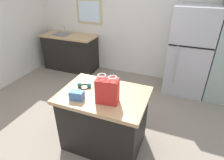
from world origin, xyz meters
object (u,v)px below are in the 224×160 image
object	(u,v)px
shopping_bag	(107,91)
small_box	(77,95)
ear_defenders	(84,86)
bottle	(115,82)
refrigerator	(189,52)
kitchen_island	(104,119)

from	to	relation	value
shopping_bag	small_box	bearing A→B (deg)	-166.61
shopping_bag	ear_defenders	size ratio (longest dim) A/B	1.84
shopping_bag	bottle	world-z (taller)	shopping_bag
shopping_bag	bottle	distance (m)	0.37
shopping_bag	ear_defenders	distance (m)	0.49
small_box	refrigerator	bearing A→B (deg)	61.35
refrigerator	bottle	distance (m)	2.04
small_box	bottle	size ratio (longest dim) A/B	0.89
kitchen_island	refrigerator	xyz separation A→B (m)	(0.99, 2.03, 0.44)
bottle	ear_defenders	world-z (taller)	bottle
kitchen_island	refrigerator	size ratio (longest dim) A/B	0.65
refrigerator	shopping_bag	bearing A→B (deg)	-111.69
kitchen_island	ear_defenders	size ratio (longest dim) A/B	5.90
refrigerator	shopping_bag	size ratio (longest dim) A/B	4.93
small_box	shopping_bag	bearing A→B (deg)	13.39
refrigerator	small_box	xyz separation A→B (m)	(-1.24, -2.27, 0.05)
shopping_bag	bottle	bearing A→B (deg)	96.42
kitchen_island	small_box	size ratio (longest dim) A/B	6.65
kitchen_island	shopping_bag	world-z (taller)	shopping_bag
ear_defenders	bottle	bearing A→B (deg)	21.51
refrigerator	bottle	size ratio (longest dim) A/B	9.06
kitchen_island	small_box	distance (m)	0.60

